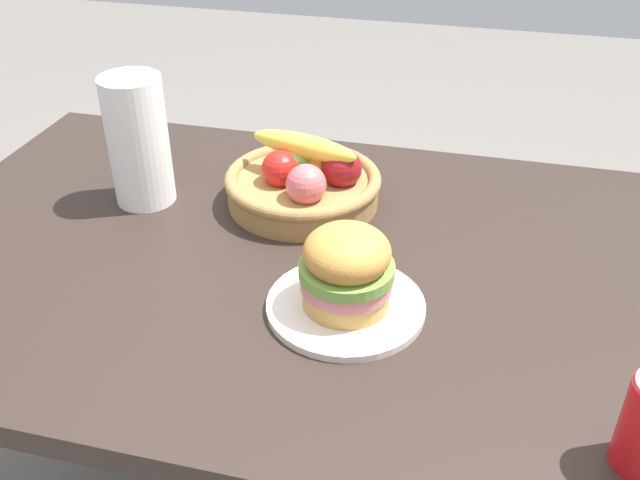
{
  "coord_description": "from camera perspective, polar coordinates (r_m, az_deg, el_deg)",
  "views": [
    {
      "loc": [
        0.26,
        -0.93,
        1.41
      ],
      "look_at": [
        0.04,
        -0.04,
        0.81
      ],
      "focal_mm": 39.48,
      "sensor_mm": 36.0,
      "label": 1
    }
  ],
  "objects": [
    {
      "name": "dining_table",
      "position": [
        1.24,
        -1.42,
        -5.11
      ],
      "size": [
        1.4,
        0.9,
        0.75
      ],
      "color": "#2D231E",
      "rests_on": "ground_plane"
    },
    {
      "name": "paper_towel_roll",
      "position": [
        1.32,
        -14.52,
        7.77
      ],
      "size": [
        0.11,
        0.11,
        0.24
      ],
      "primitive_type": "cylinder",
      "color": "white",
      "rests_on": "dining_table"
    },
    {
      "name": "plate",
      "position": [
        1.06,
        2.09,
        -5.35
      ],
      "size": [
        0.24,
        0.24,
        0.01
      ],
      "primitive_type": "cylinder",
      "color": "silver",
      "rests_on": "dining_table"
    },
    {
      "name": "sandwich",
      "position": [
        1.02,
        2.17,
        -2.29
      ],
      "size": [
        0.14,
        0.14,
        0.13
      ],
      "color": "tan",
      "rests_on": "plate"
    },
    {
      "name": "fruit_basket",
      "position": [
        1.3,
        -1.25,
        4.84
      ],
      "size": [
        0.29,
        0.29,
        0.14
      ],
      "color": "#9E7542",
      "rests_on": "dining_table"
    }
  ]
}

